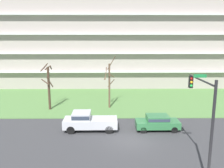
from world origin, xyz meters
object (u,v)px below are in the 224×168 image
object	(u,v)px
sedan_green_near_left	(157,122)
pickup_silver_center_left	(88,121)
tree_left	(109,84)
traffic_signal_mast	(204,109)
tree_far_left	(49,86)

from	to	relation	value
sedan_green_near_left	pickup_silver_center_left	distance (m)	7.05
tree_left	sedan_green_near_left	size ratio (longest dim) A/B	1.58
tree_left	sedan_green_near_left	world-z (taller)	tree_left
tree_left	sedan_green_near_left	xyz separation A→B (m)	(4.90, -7.72, -2.50)
pickup_silver_center_left	traffic_signal_mast	world-z (taller)	traffic_signal_mast
sedan_green_near_left	pickup_silver_center_left	xyz separation A→B (m)	(-7.05, -0.00, 0.14)
traffic_signal_mast	tree_far_left	bearing A→B (deg)	133.93
tree_left	tree_far_left	bearing A→B (deg)	-174.62
traffic_signal_mast	sedan_green_near_left	bearing A→B (deg)	100.20
tree_left	pickup_silver_center_left	distance (m)	8.35
tree_far_left	tree_left	size ratio (longest dim) A/B	0.87
tree_left	traffic_signal_mast	world-z (taller)	tree_left
tree_far_left	sedan_green_near_left	distance (m)	14.70
tree_far_left	traffic_signal_mast	bearing A→B (deg)	-46.07
sedan_green_near_left	pickup_silver_center_left	bearing A→B (deg)	-0.62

